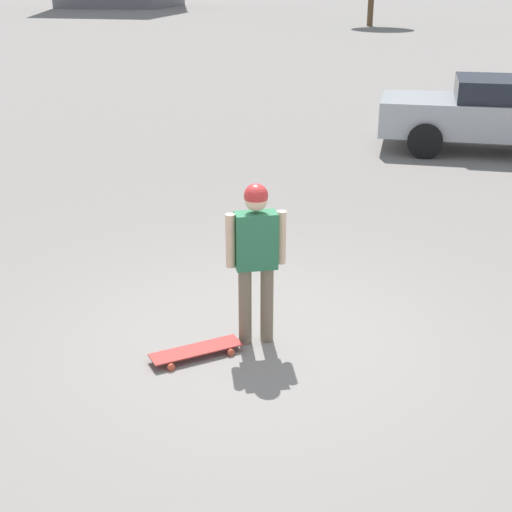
# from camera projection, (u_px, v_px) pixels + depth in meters

# --- Properties ---
(ground_plane) EXTENTS (220.00, 220.00, 0.00)m
(ground_plane) POSITION_uv_depth(u_px,v_px,m) (256.00, 341.00, 6.94)
(ground_plane) COLOR gray
(person) EXTENTS (0.34, 0.53, 1.59)m
(person) POSITION_uv_depth(u_px,v_px,m) (256.00, 248.00, 6.57)
(person) COLOR #7A6B56
(person) RESTS_ON ground_plane
(skateboard) EXTENTS (0.73, 0.82, 0.08)m
(skateboard) POSITION_uv_depth(u_px,v_px,m) (196.00, 350.00, 6.64)
(skateboard) COLOR #A5332D
(skateboard) RESTS_ON ground_plane
(car_parked_near) EXTENTS (1.97, 4.72, 1.42)m
(car_parked_near) POSITION_uv_depth(u_px,v_px,m) (505.00, 113.00, 13.84)
(car_parked_near) COLOR #ADB2B7
(car_parked_near) RESTS_ON ground_plane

